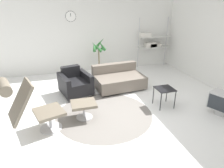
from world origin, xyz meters
The scene contains 11 objects.
ground_plane centered at (0.00, 0.00, 0.00)m, with size 12.00×12.00×0.00m, color white.
wall_back centered at (0.00, 3.11, 1.40)m, with size 12.00×0.09×2.80m.
round_rug centered at (-0.24, -0.12, 0.00)m, with size 2.18×2.18×0.01m.
lounge_chair centered at (-1.75, -0.48, 0.69)m, with size 1.14×0.82×1.18m.
ottoman centered at (-0.70, -0.14, 0.28)m, with size 0.53×0.45×0.37m.
armchair_red centered at (-0.74, 1.17, 0.28)m, with size 0.93×1.00×0.72m.
couch_low centered at (0.53, 1.25, 0.24)m, with size 1.47×1.08×0.65m.
side_table centered at (1.25, -0.14, 0.42)m, with size 0.41×0.41×0.47m.
crt_television centered at (2.34, -0.83, 0.29)m, with size 0.59×0.66×0.51m.
potted_plant centered at (0.25, 2.56, 0.59)m, with size 0.54×0.54×1.26m.
shelf_unit centered at (2.33, 2.85, 0.98)m, with size 1.22×0.28×1.84m.
Camera 1 is at (-1.15, -3.96, 2.39)m, focal length 32.00 mm.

